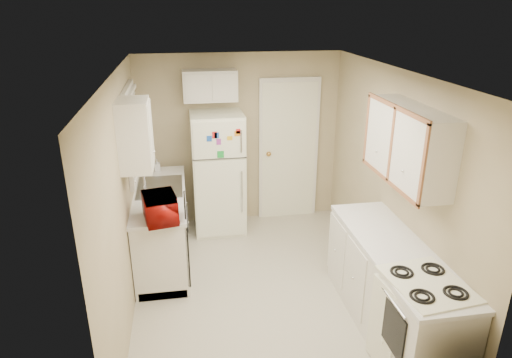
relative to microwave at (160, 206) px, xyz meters
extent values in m
plane|color=beige|center=(1.06, -0.15, -1.05)|extent=(3.80, 3.80, 0.00)
plane|color=white|center=(1.06, -0.15, 1.35)|extent=(3.80, 3.80, 0.00)
plane|color=tan|center=(-0.34, -0.15, 0.15)|extent=(3.80, 3.80, 0.00)
plane|color=tan|center=(2.46, -0.15, 0.15)|extent=(3.80, 3.80, 0.00)
plane|color=tan|center=(1.06, 1.75, 0.15)|extent=(2.80, 2.80, 0.00)
plane|color=tan|center=(1.06, -2.05, 0.15)|extent=(2.80, 2.80, 0.00)
cube|color=silver|center=(-0.04, 0.75, -0.60)|extent=(0.60, 1.80, 0.90)
cube|color=black|center=(0.25, 0.15, -0.56)|extent=(0.03, 0.58, 0.72)
cube|color=gray|center=(-0.04, 0.90, -0.19)|extent=(0.54, 0.74, 0.16)
imported|color=#960C07|center=(0.00, 0.00, 0.00)|extent=(0.52, 0.35, 0.32)
imported|color=silver|center=(-0.09, 1.49, -0.05)|extent=(0.08, 0.08, 0.17)
cube|color=silver|center=(-0.30, 0.90, 0.55)|extent=(0.10, 0.98, 1.08)
cube|color=silver|center=(-0.19, 0.07, 0.75)|extent=(0.30, 0.45, 0.70)
cube|color=white|center=(0.72, 1.46, -0.21)|extent=(0.69, 0.67, 1.67)
cube|color=silver|center=(0.66, 1.60, 0.95)|extent=(0.70, 0.30, 0.40)
cube|color=white|center=(1.76, 1.71, -0.03)|extent=(0.86, 0.06, 2.08)
cube|color=silver|center=(2.16, -0.95, -0.60)|extent=(0.60, 2.00, 0.90)
cube|color=white|center=(2.15, -1.54, -0.63)|extent=(0.63, 0.75, 0.84)
cube|color=silver|center=(2.31, -0.65, 0.75)|extent=(0.30, 1.20, 0.70)
camera|label=1|loc=(0.28, -4.37, 1.97)|focal=32.00mm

